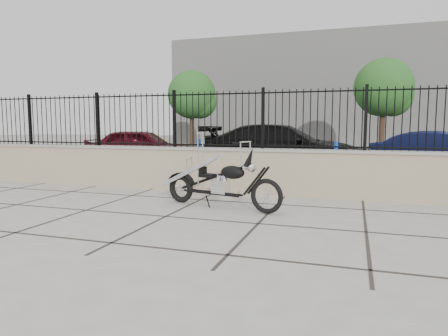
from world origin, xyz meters
TOP-DOWN VIEW (x-y plane):
  - ground_plane at (0.00, 0.00)m, footprint 90.00×90.00m
  - parking_lot at (0.00, 12.50)m, footprint 30.00×30.00m
  - retaining_wall at (0.00, 2.50)m, footprint 14.00×0.36m
  - iron_fence at (0.00, 2.50)m, footprint 14.00×0.08m
  - background_building at (0.00, 26.50)m, footprint 22.00×6.00m
  - chopper_motorcycle at (0.57, 0.92)m, footprint 2.26×0.95m
  - car_red at (-4.24, 6.74)m, footprint 4.11×2.29m
  - car_black at (0.64, 6.96)m, footprint 5.19×2.41m
  - car_blue at (5.25, 7.07)m, footprint 4.10×2.49m
  - bollard_a at (-1.49, 5.19)m, footprint 0.13×0.13m
  - bollard_b at (2.40, 4.54)m, footprint 0.13×0.13m
  - tree_left at (-6.44, 16.57)m, footprint 2.84×2.84m
  - tree_right at (4.13, 16.35)m, footprint 2.93×2.93m

SIDE VIEW (x-z plane):
  - ground_plane at x=0.00m, z-range 0.00..0.00m
  - parking_lot at x=0.00m, z-range 0.00..0.00m
  - retaining_wall at x=0.00m, z-range 0.00..0.96m
  - bollard_b at x=2.40m, z-range 0.00..1.03m
  - bollard_a at x=-1.49m, z-range 0.00..1.04m
  - car_blue at x=5.25m, z-range 0.00..1.27m
  - car_red at x=-4.24m, z-range 0.00..1.32m
  - chopper_motorcycle at x=0.57m, z-range 0.00..1.34m
  - car_black at x=0.64m, z-range 0.00..1.47m
  - iron_fence at x=0.00m, z-range 0.96..2.16m
  - tree_left at x=-6.44m, z-range 0.96..5.75m
  - tree_right at x=4.13m, z-range 0.99..5.93m
  - background_building at x=0.00m, z-range 0.00..8.00m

